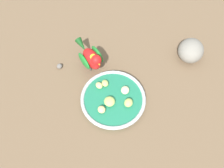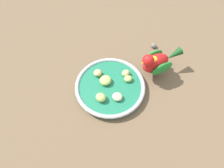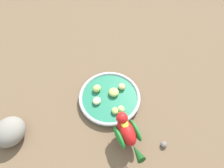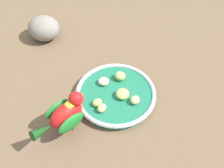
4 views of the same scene
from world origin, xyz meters
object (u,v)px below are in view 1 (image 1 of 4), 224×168
(feeding_bowl, at_px, (113,99))
(parrot, at_px, (91,58))
(apple_piece_1, at_px, (99,85))
(apple_piece_0, at_px, (102,110))
(apple_piece_3, at_px, (109,101))
(rock_large, at_px, (191,51))
(pebble_0, at_px, (60,66))
(apple_piece_2, at_px, (128,103))
(apple_piece_5, at_px, (105,83))
(apple_piece_4, at_px, (125,90))

(feeding_bowl, relative_size, parrot, 1.41)
(apple_piece_1, height_order, parrot, parrot)
(apple_piece_1, distance_m, parrot, 0.11)
(apple_piece_1, bearing_deg, feeding_bowl, -178.93)
(apple_piece_0, relative_size, apple_piece_3, 0.71)
(parrot, bearing_deg, rock_large, 64.01)
(pebble_0, bearing_deg, rock_large, -130.27)
(apple_piece_2, height_order, apple_piece_5, apple_piece_2)
(apple_piece_2, height_order, rock_large, rock_large)
(apple_piece_5, bearing_deg, apple_piece_4, -158.67)
(apple_piece_2, relative_size, apple_piece_3, 0.85)
(apple_piece_0, relative_size, pebble_0, 1.27)
(apple_piece_0, distance_m, apple_piece_1, 0.10)
(feeding_bowl, relative_size, apple_piece_3, 5.95)
(apple_piece_5, xyz_separation_m, pebble_0, (0.19, 0.06, -0.02))
(feeding_bowl, relative_size, apple_piece_5, 8.26)
(apple_piece_5, bearing_deg, parrot, -14.64)
(apple_piece_0, distance_m, pebble_0, 0.26)
(parrot, distance_m, rock_large, 0.39)
(parrot, height_order, pebble_0, parrot)
(apple_piece_3, distance_m, rock_large, 0.38)
(parrot, bearing_deg, apple_piece_0, -21.56)
(apple_piece_1, xyz_separation_m, rock_large, (-0.15, -0.35, 0.01))
(apple_piece_0, height_order, parrot, parrot)
(apple_piece_1, height_order, pebble_0, apple_piece_1)
(apple_piece_2, xyz_separation_m, parrot, (0.21, -0.03, 0.04))
(apple_piece_5, bearing_deg, pebble_0, 18.42)
(apple_piece_3, height_order, apple_piece_4, apple_piece_3)
(apple_piece_0, height_order, pebble_0, apple_piece_0)
(apple_piece_1, height_order, rock_large, rock_large)
(feeding_bowl, height_order, apple_piece_1, apple_piece_1)
(apple_piece_1, bearing_deg, pebble_0, 12.37)
(feeding_bowl, bearing_deg, apple_piece_4, -102.39)
(apple_piece_4, bearing_deg, parrot, 0.89)
(apple_piece_1, height_order, apple_piece_2, apple_piece_2)
(apple_piece_0, relative_size, apple_piece_2, 0.83)
(rock_large, bearing_deg, apple_piece_0, 79.46)
(apple_piece_2, distance_m, parrot, 0.22)
(apple_piece_1, xyz_separation_m, apple_piece_5, (-0.01, -0.02, -0.00))
(feeding_bowl, height_order, pebble_0, feeding_bowl)
(apple_piece_0, relative_size, apple_piece_4, 0.85)
(feeding_bowl, height_order, parrot, parrot)
(feeding_bowl, relative_size, apple_piece_2, 6.98)
(apple_piece_3, xyz_separation_m, pebble_0, (0.25, 0.02, -0.02))
(apple_piece_1, relative_size, apple_piece_2, 0.85)
(apple_piece_1, distance_m, pebble_0, 0.19)
(apple_piece_4, relative_size, apple_piece_5, 1.16)
(apple_piece_5, bearing_deg, feeding_bowl, 160.02)
(apple_piece_1, xyz_separation_m, apple_piece_2, (-0.12, -0.02, 0.00))
(rock_large, bearing_deg, pebble_0, 49.73)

